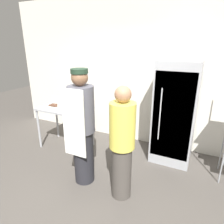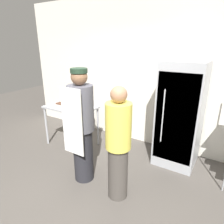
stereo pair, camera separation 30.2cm
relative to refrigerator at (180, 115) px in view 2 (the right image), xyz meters
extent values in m
plane|color=#4C4742|center=(-0.81, -1.68, -0.92)|extent=(14.00, 14.00, 0.00)
cube|color=silver|center=(-0.81, 0.47, 0.60)|extent=(6.40, 0.12, 3.05)
cube|color=#9EA0A5|center=(0.00, 0.01, 0.00)|extent=(0.70, 0.70, 1.84)
cube|color=gray|center=(0.00, -0.33, 0.02)|extent=(0.64, 0.02, 1.51)
cylinder|color=silver|center=(-0.19, -0.36, 0.05)|extent=(0.02, 0.02, 0.91)
cube|color=#9EA0A5|center=(-2.08, -0.51, -0.07)|extent=(1.04, 0.64, 0.04)
cylinder|color=#9EA0A5|center=(-2.56, -0.79, -0.51)|extent=(0.04, 0.04, 0.83)
cylinder|color=#9EA0A5|center=(-1.60, -0.79, -0.51)|extent=(0.04, 0.04, 0.83)
cylinder|color=#9EA0A5|center=(-2.56, -0.23, -0.51)|extent=(0.04, 0.04, 0.83)
cylinder|color=#9EA0A5|center=(-1.60, -0.23, -0.51)|extent=(0.04, 0.04, 0.83)
cube|color=silver|center=(-2.25, -0.62, -0.03)|extent=(0.24, 0.18, 0.05)
cube|color=silver|center=(-2.25, -0.52, 0.09)|extent=(0.24, 0.01, 0.18)
torus|color=#513323|center=(-2.31, -0.65, 0.01)|extent=(0.09, 0.09, 0.02)
torus|color=#513323|center=(-2.25, -0.65, 0.01)|extent=(0.09, 0.09, 0.02)
torus|color=#513323|center=(-2.19, -0.65, 0.01)|extent=(0.09, 0.09, 0.02)
torus|color=#513323|center=(-2.31, -0.58, 0.01)|extent=(0.09, 0.09, 0.02)
torus|color=#513323|center=(-2.25, -0.58, 0.01)|extent=(0.09, 0.09, 0.02)
cylinder|color=black|center=(-1.80, -0.30, -0.01)|extent=(0.13, 0.13, 0.10)
cylinder|color=#B2BCC1|center=(-1.80, -0.30, 0.12)|extent=(0.11, 0.11, 0.16)
cylinder|color=black|center=(-1.80, -0.30, 0.21)|extent=(0.11, 0.11, 0.02)
cube|color=#B72D2D|center=(-1.80, -0.62, -0.03)|extent=(0.31, 0.25, 0.05)
cube|color=#232328|center=(-1.80, -0.62, 0.02)|extent=(0.31, 0.26, 0.06)
cube|color=silver|center=(-1.80, -0.62, 0.08)|extent=(0.31, 0.25, 0.05)
cylinder|color=#232328|center=(-1.12, -1.29, -0.49)|extent=(0.31, 0.31, 0.86)
cylinder|color=#4C4C56|center=(-1.12, -1.29, 0.28)|extent=(0.38, 0.38, 0.68)
sphere|color=brown|center=(-1.12, -1.29, 0.74)|extent=(0.23, 0.23, 0.23)
cube|color=white|center=(-1.12, -1.49, 0.13)|extent=(0.36, 0.02, 0.98)
cylinder|color=#1E3323|center=(-1.12, -1.29, 0.83)|extent=(0.24, 0.24, 0.06)
cylinder|color=#47423D|center=(-0.46, -1.34, -0.53)|extent=(0.28, 0.28, 0.78)
cylinder|color=#DBCC4C|center=(-0.46, -1.34, 0.17)|extent=(0.34, 0.34, 0.62)
sphere|color=#9E7051|center=(-0.46, -1.34, 0.59)|extent=(0.21, 0.21, 0.21)
camera|label=1|loc=(0.46, -3.53, 1.19)|focal=32.00mm
camera|label=2|loc=(0.72, -3.39, 1.19)|focal=32.00mm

